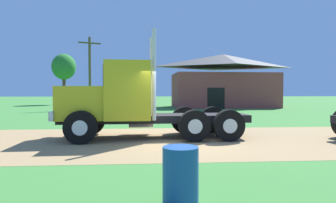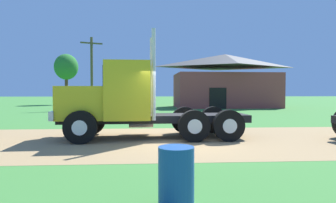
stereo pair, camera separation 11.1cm
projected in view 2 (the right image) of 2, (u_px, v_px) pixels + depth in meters
ground_plane at (175, 140)px, 10.62m from camera, size 200.00×200.00×0.00m
dirt_track at (175, 140)px, 10.62m from camera, size 120.00×6.87×0.01m
truck_foreground_white at (128, 103)px, 11.08m from camera, size 7.30×2.74×4.02m
steel_barrel at (176, 176)px, 4.52m from camera, size 0.56×0.56×0.92m
shed_building at (225, 82)px, 33.23m from camera, size 11.97×6.99×6.08m
utility_pole_near at (92, 71)px, 29.29m from camera, size 2.09×0.95×7.29m
tree_mid at (66, 67)px, 40.40m from camera, size 3.26×3.26×7.05m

